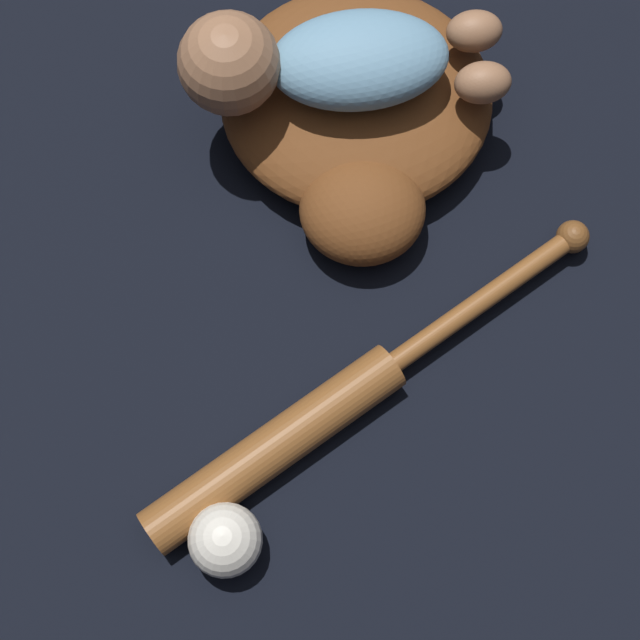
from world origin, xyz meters
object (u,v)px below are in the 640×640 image
object	(u,v)px
baby_figure	(317,61)
baseball	(225,540)
baseball_bat	(319,416)
baseball_glove	(357,116)

from	to	relation	value
baby_figure	baseball	xyz separation A→B (m)	(0.06, 0.47, -0.09)
baby_figure	baseball	size ratio (longest dim) A/B	4.73
baby_figure	baseball_bat	size ratio (longest dim) A/B	0.77
baseball_glove	baby_figure	size ratio (longest dim) A/B	1.03
baby_figure	baseball	bearing A→B (deg)	83.20
baseball_bat	baseball	bearing A→B (deg)	57.85
baseball_glove	baby_figure	distance (m)	0.10
baby_figure	baseball_bat	distance (m)	0.36
baseball_glove	baby_figure	world-z (taller)	baby_figure
baseball_bat	baby_figure	bearing A→B (deg)	-85.81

